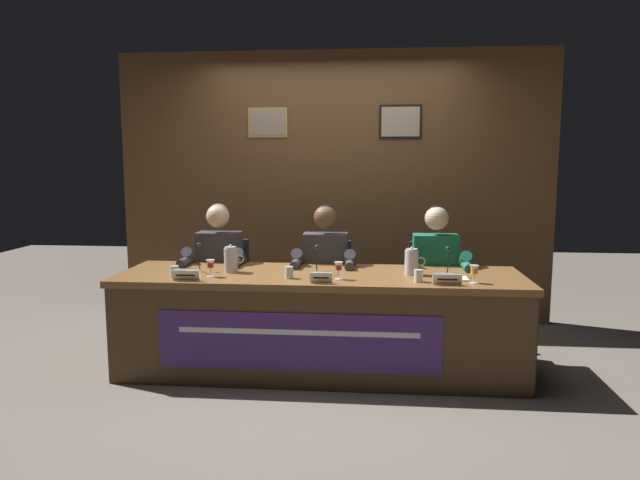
% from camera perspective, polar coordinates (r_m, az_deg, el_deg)
% --- Properties ---
extents(ground_plane, '(12.00, 12.00, 0.00)m').
position_cam_1_polar(ground_plane, '(4.47, 0.00, -12.65)').
color(ground_plane, '#70665B').
extents(wall_back_panelled, '(4.18, 0.14, 2.60)m').
position_cam_1_polar(wall_back_panelled, '(5.64, 1.36, 5.16)').
color(wall_back_panelled, brown).
rests_on(wall_back_panelled, ground_plane).
extents(conference_table, '(2.98, 0.86, 0.74)m').
position_cam_1_polar(conference_table, '(4.21, -0.17, -6.72)').
color(conference_table, brown).
rests_on(conference_table, ground_plane).
extents(chair_left, '(0.44, 0.44, 0.89)m').
position_cam_1_polar(chair_left, '(5.08, -9.47, -5.22)').
color(chair_left, black).
rests_on(chair_left, ground_plane).
extents(panelist_left, '(0.51, 0.48, 1.21)m').
position_cam_1_polar(panelist_left, '(4.84, -10.14, -2.56)').
color(panelist_left, black).
rests_on(panelist_left, ground_plane).
extents(nameplate_left, '(0.19, 0.06, 0.08)m').
position_cam_1_polar(nameplate_left, '(4.12, -13.08, -3.38)').
color(nameplate_left, white).
rests_on(nameplate_left, conference_table).
extents(juice_glass_left, '(0.06, 0.06, 0.12)m').
position_cam_1_polar(juice_glass_left, '(4.21, -10.77, -2.43)').
color(juice_glass_left, white).
rests_on(juice_glass_left, conference_table).
extents(water_cup_left, '(0.06, 0.06, 0.08)m').
position_cam_1_polar(water_cup_left, '(4.24, -14.17, -3.11)').
color(water_cup_left, silver).
rests_on(water_cup_left, conference_table).
extents(microphone_left, '(0.06, 0.17, 0.22)m').
position_cam_1_polar(microphone_left, '(4.37, -12.14, -2.25)').
color(microphone_left, black).
rests_on(microphone_left, conference_table).
extents(chair_center, '(0.44, 0.44, 0.89)m').
position_cam_1_polar(chair_center, '(4.93, 0.66, -5.51)').
color(chair_center, black).
rests_on(chair_center, ground_plane).
extents(panelist_center, '(0.51, 0.48, 1.21)m').
position_cam_1_polar(panelist_center, '(4.68, 0.47, -2.78)').
color(panelist_center, black).
rests_on(panelist_center, ground_plane).
extents(nameplate_center, '(0.15, 0.06, 0.08)m').
position_cam_1_polar(nameplate_center, '(3.93, 0.11, -3.71)').
color(nameplate_center, white).
rests_on(nameplate_center, conference_table).
extents(juice_glass_center, '(0.06, 0.06, 0.12)m').
position_cam_1_polar(juice_glass_center, '(4.05, 1.84, -2.71)').
color(juice_glass_center, white).
rests_on(juice_glass_center, conference_table).
extents(water_cup_center, '(0.06, 0.06, 0.08)m').
position_cam_1_polar(water_cup_center, '(4.09, -3.08, -3.28)').
color(water_cup_center, silver).
rests_on(water_cup_center, conference_table).
extents(microphone_center, '(0.06, 0.17, 0.22)m').
position_cam_1_polar(microphone_center, '(4.16, -0.41, -2.57)').
color(microphone_center, black).
rests_on(microphone_center, conference_table).
extents(chair_right, '(0.44, 0.44, 0.89)m').
position_cam_1_polar(chair_right, '(4.94, 11.07, -5.63)').
color(chair_right, black).
rests_on(chair_right, ground_plane).
extents(panelist_right, '(0.51, 0.48, 1.21)m').
position_cam_1_polar(panelist_right, '(4.69, 11.40, -2.91)').
color(panelist_right, black).
rests_on(panelist_right, ground_plane).
extents(nameplate_right, '(0.19, 0.06, 0.08)m').
position_cam_1_polar(nameplate_right, '(3.97, 12.44, -3.78)').
color(nameplate_right, white).
rests_on(nameplate_right, conference_table).
extents(juice_glass_right, '(0.06, 0.06, 0.12)m').
position_cam_1_polar(juice_glass_right, '(4.06, 14.99, -2.95)').
color(juice_glass_right, white).
rests_on(juice_glass_right, conference_table).
extents(water_cup_right, '(0.06, 0.06, 0.08)m').
position_cam_1_polar(water_cup_right, '(4.03, 9.69, -3.56)').
color(water_cup_right, silver).
rests_on(water_cup_right, conference_table).
extents(microphone_right, '(0.06, 0.17, 0.22)m').
position_cam_1_polar(microphone_right, '(4.18, 12.60, -2.72)').
color(microphone_right, black).
rests_on(microphone_right, conference_table).
extents(water_pitcher_left_side, '(0.15, 0.10, 0.21)m').
position_cam_1_polar(water_pitcher_left_side, '(4.36, -8.79, -1.92)').
color(water_pitcher_left_side, silver).
rests_on(water_pitcher_left_side, conference_table).
extents(water_pitcher_right_side, '(0.15, 0.10, 0.21)m').
position_cam_1_polar(water_pitcher_right_side, '(4.26, 9.05, -2.15)').
color(water_pitcher_right_side, silver).
rests_on(water_pitcher_right_side, conference_table).
extents(document_stack_right, '(0.22, 0.16, 0.01)m').
position_cam_1_polar(document_stack_right, '(4.16, 12.98, -3.73)').
color(document_stack_right, white).
rests_on(document_stack_right, conference_table).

